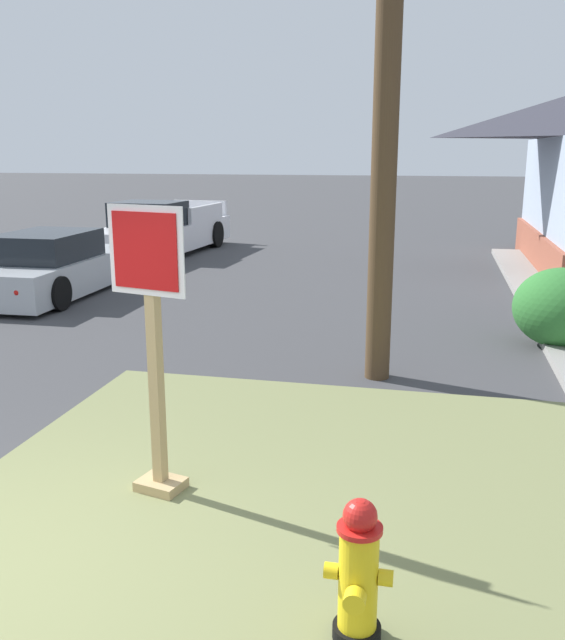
# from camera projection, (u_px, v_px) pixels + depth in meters

# --- Properties ---
(grass_corner_patch) EXTENTS (5.18, 5.16, 0.08)m
(grass_corner_patch) POSITION_uv_depth(u_px,v_px,m) (283.00, 493.00, 5.56)
(grass_corner_patch) COLOR olive
(grass_corner_patch) RESTS_ON ground
(fire_hydrant) EXTENTS (0.38, 0.34, 0.86)m
(fire_hydrant) POSITION_uv_depth(u_px,v_px,m) (358.00, 575.00, 3.75)
(fire_hydrant) COLOR black
(fire_hydrant) RESTS_ON grass_corner_patch
(stop_sign) EXTENTS (0.66, 0.36, 2.29)m
(stop_sign) POSITION_uv_depth(u_px,v_px,m) (154.00, 361.00, 5.27)
(stop_sign) COLOR tan
(stop_sign) RESTS_ON grass_corner_patch
(manhole_cover) EXTENTS (0.70, 0.70, 0.02)m
(manhole_cover) POSITION_uv_depth(u_px,v_px,m) (189.00, 410.00, 7.44)
(manhole_cover) COLOR black
(manhole_cover) RESTS_ON ground
(parked_sedan_silver) EXTENTS (1.87, 4.28, 1.25)m
(parked_sedan_silver) POSITION_uv_depth(u_px,v_px,m) (53.00, 268.00, 13.35)
(parked_sedan_silver) COLOR #ADB2B7
(parked_sedan_silver) RESTS_ON ground
(pickup_truck_white) EXTENTS (2.30, 5.63, 1.48)m
(pickup_truck_white) POSITION_uv_depth(u_px,v_px,m) (161.00, 232.00, 18.65)
(pickup_truck_white) COLOR silver
(pickup_truck_white) RESTS_ON ground
(shrub_by_curb) EXTENTS (1.38, 1.38, 1.15)m
(shrub_by_curb) POSITION_uv_depth(u_px,v_px,m) (562.00, 308.00, 9.74)
(shrub_by_curb) COLOR #2F722F
(shrub_by_curb) RESTS_ON ground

